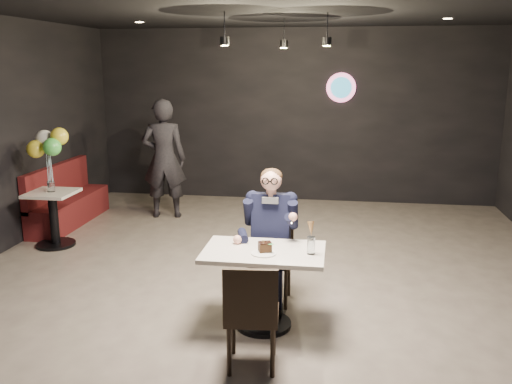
% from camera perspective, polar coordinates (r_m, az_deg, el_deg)
% --- Properties ---
extents(floor, '(9.00, 9.00, 0.00)m').
position_cam_1_polar(floor, '(5.63, -0.04, -11.84)').
color(floor, gray).
rests_on(floor, ground).
extents(wall_sign, '(0.50, 0.06, 0.50)m').
position_cam_1_polar(wall_sign, '(9.52, 8.95, 10.81)').
color(wall_sign, pink).
rests_on(wall_sign, floor).
extents(pendant_lights, '(1.40, 1.20, 0.36)m').
position_cam_1_polar(pendant_lights, '(7.10, 2.49, 17.24)').
color(pendant_lights, black).
rests_on(pendant_lights, floor).
extents(main_table, '(1.10, 0.70, 0.75)m').
position_cam_1_polar(main_table, '(5.08, 0.81, -10.12)').
color(main_table, silver).
rests_on(main_table, floor).
extents(chair_far, '(0.42, 0.46, 0.92)m').
position_cam_1_polar(chair_far, '(5.55, 1.59, -7.08)').
color(chair_far, black).
rests_on(chair_far, floor).
extents(chair_near, '(0.46, 0.50, 0.92)m').
position_cam_1_polar(chair_near, '(4.43, -0.41, -12.60)').
color(chair_near, black).
rests_on(chair_near, floor).
extents(seated_man, '(0.60, 0.80, 1.44)m').
position_cam_1_polar(seated_man, '(5.47, 1.61, -4.52)').
color(seated_man, black).
rests_on(seated_man, floor).
extents(dessert_plate, '(0.23, 0.23, 0.01)m').
position_cam_1_polar(dessert_plate, '(4.85, 0.83, -6.46)').
color(dessert_plate, white).
rests_on(dessert_plate, main_table).
extents(cake_slice, '(0.13, 0.12, 0.08)m').
position_cam_1_polar(cake_slice, '(4.86, 0.95, -5.83)').
color(cake_slice, black).
rests_on(cake_slice, dessert_plate).
extents(mint_leaf, '(0.06, 0.04, 0.01)m').
position_cam_1_polar(mint_leaf, '(4.82, 1.56, -5.49)').
color(mint_leaf, green).
rests_on(mint_leaf, cake_slice).
extents(sundae_glass, '(0.07, 0.07, 0.16)m').
position_cam_1_polar(sundae_glass, '(4.85, 5.82, -5.61)').
color(sundae_glass, silver).
rests_on(sundae_glass, main_table).
extents(wafer_cone, '(0.08, 0.08, 0.13)m').
position_cam_1_polar(wafer_cone, '(4.77, 5.82, -3.85)').
color(wafer_cone, tan).
rests_on(wafer_cone, sundae_glass).
extents(booth_bench, '(0.46, 1.83, 0.91)m').
position_cam_1_polar(booth_bench, '(8.71, -19.13, -0.27)').
color(booth_bench, '#4F1211').
rests_on(booth_bench, floor).
extents(side_table, '(0.59, 0.59, 0.73)m').
position_cam_1_polar(side_table, '(7.74, -20.49, -2.73)').
color(side_table, silver).
rests_on(side_table, floor).
extents(balloon_vase, '(0.09, 0.09, 0.14)m').
position_cam_1_polar(balloon_vase, '(7.63, -20.77, 0.55)').
color(balloon_vase, silver).
rests_on(balloon_vase, side_table).
extents(balloon_bunch, '(0.42, 0.42, 0.70)m').
position_cam_1_polar(balloon_bunch, '(7.56, -21.03, 3.71)').
color(balloon_bunch, yellow).
rests_on(balloon_bunch, balloon_vase).
extents(passerby, '(0.75, 0.56, 1.88)m').
position_cam_1_polar(passerby, '(8.65, -9.65, 3.46)').
color(passerby, black).
rests_on(passerby, floor).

